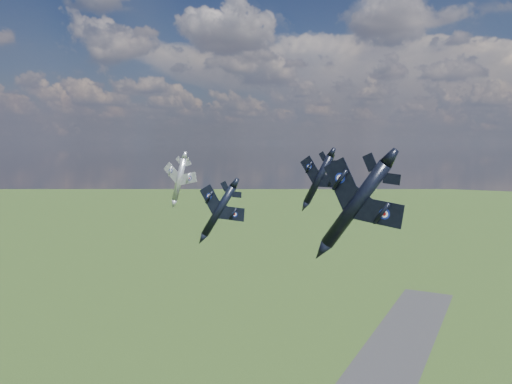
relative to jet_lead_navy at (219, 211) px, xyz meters
The scene contains 4 objects.
jet_lead_navy is the anchor object (origin of this frame).
jet_right_navy 45.34m from the jet_lead_navy, 38.28° to the right, with size 11.63×16.21×3.35m, color black, non-canonical shape.
jet_high_navy 20.52m from the jet_lead_navy, 28.63° to the left, with size 10.46×14.59×3.02m, color black, non-canonical shape.
jet_left_silver 13.18m from the jet_lead_navy, 165.53° to the left, with size 9.16×12.78×2.64m, color gray, non-canonical shape.
Camera 1 is at (42.08, -64.48, 90.98)m, focal length 35.00 mm.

